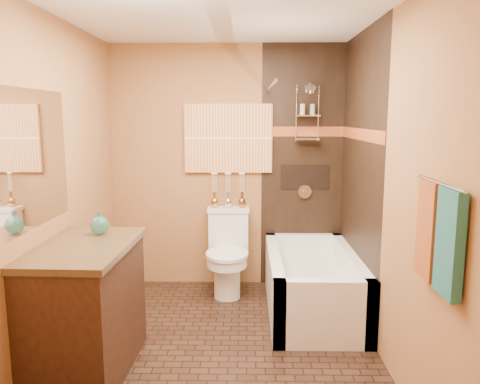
{
  "coord_description": "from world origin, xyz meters",
  "views": [
    {
      "loc": [
        0.2,
        -3.34,
        1.77
      ],
      "look_at": [
        0.14,
        0.4,
        1.17
      ],
      "focal_mm": 35.0,
      "sensor_mm": 36.0,
      "label": 1
    }
  ],
  "objects_px": {
    "toilet": "(228,252)",
    "vanity": "(84,309)",
    "bathtub": "(312,288)",
    "sunset_painting": "(228,138)"
  },
  "relations": [
    {
      "from": "toilet",
      "to": "vanity",
      "type": "relative_size",
      "value": 0.8
    },
    {
      "from": "vanity",
      "to": "bathtub",
      "type": "bearing_deg",
      "value": 33.15
    },
    {
      "from": "bathtub",
      "to": "toilet",
      "type": "distance_m",
      "value": 0.93
    },
    {
      "from": "sunset_painting",
      "to": "toilet",
      "type": "distance_m",
      "value": 1.16
    },
    {
      "from": "sunset_painting",
      "to": "bathtub",
      "type": "xyz_separation_m",
      "value": [
        0.79,
        -0.73,
        -1.33
      ]
    },
    {
      "from": "bathtub",
      "to": "vanity",
      "type": "height_order",
      "value": "vanity"
    },
    {
      "from": "sunset_painting",
      "to": "toilet",
      "type": "height_order",
      "value": "sunset_painting"
    },
    {
      "from": "toilet",
      "to": "bathtub",
      "type": "bearing_deg",
      "value": -31.46
    },
    {
      "from": "sunset_painting",
      "to": "bathtub",
      "type": "relative_size",
      "value": 0.6
    },
    {
      "from": "toilet",
      "to": "vanity",
      "type": "height_order",
      "value": "vanity"
    }
  ]
}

